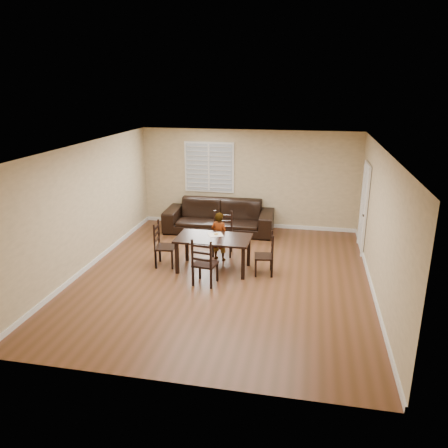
{
  "coord_description": "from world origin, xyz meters",
  "views": [
    {
      "loc": [
        1.65,
        -8.24,
        3.86
      ],
      "look_at": [
        -0.08,
        0.48,
        1.0
      ],
      "focal_mm": 35.0,
      "sensor_mm": 36.0,
      "label": 1
    }
  ],
  "objects": [
    {
      "name": "ground",
      "position": [
        0.0,
        0.0,
        0.0
      ],
      "size": [
        7.0,
        7.0,
        0.0
      ],
      "primitive_type": "plane",
      "color": "brown",
      "rests_on": "ground"
    },
    {
      "name": "room",
      "position": [
        0.04,
        0.18,
        1.81
      ],
      "size": [
        6.04,
        7.04,
        2.72
      ],
      "color": "#D2BB8E",
      "rests_on": "ground"
    },
    {
      "name": "chair_left",
      "position": [
        -1.49,
        0.32,
        0.46
      ],
      "size": [
        0.47,
        0.49,
        1.0
      ],
      "rotation": [
        0.0,
        0.0,
        1.67
      ],
      "color": "black",
      "rests_on": "ground"
    },
    {
      "name": "chair_far",
      "position": [
        -0.31,
        -0.53,
        0.45
      ],
      "size": [
        0.5,
        0.47,
        0.99
      ],
      "rotation": [
        0.0,
        0.0,
        3.0
      ],
      "color": "black",
      "rests_on": "ground"
    },
    {
      "name": "napkin",
      "position": [
        -0.28,
        0.49,
        0.74
      ],
      "size": [
        0.4,
        0.4,
        0.0
      ],
      "primitive_type": "cube",
      "rotation": [
        0.0,
        0.0,
        0.42
      ],
      "color": "beige",
      "rests_on": "dining_table"
    },
    {
      "name": "chair_right",
      "position": [
        0.92,
        0.31,
        0.42
      ],
      "size": [
        0.44,
        0.46,
        0.92
      ],
      "rotation": [
        0.0,
        0.0,
        -1.43
      ],
      "color": "black",
      "rests_on": "ground"
    },
    {
      "name": "dining_table",
      "position": [
        -0.28,
        0.31,
        0.65
      ],
      "size": [
        1.59,
        0.91,
        0.74
      ],
      "rotation": [
        0.0,
        0.0,
        -0.01
      ],
      "color": "black",
      "rests_on": "ground"
    },
    {
      "name": "child",
      "position": [
        -0.27,
        0.89,
        0.57
      ],
      "size": [
        0.47,
        0.37,
        1.13
      ],
      "primitive_type": "imported",
      "rotation": [
        0.0,
        0.0,
        2.87
      ],
      "color": "gray",
      "rests_on": "ground"
    },
    {
      "name": "chair_near",
      "position": [
        -0.28,
        1.33,
        0.46
      ],
      "size": [
        0.5,
        0.47,
        1.02
      ],
      "rotation": [
        0.0,
        0.0,
        0.1
      ],
      "color": "black",
      "rests_on": "ground"
    },
    {
      "name": "donut",
      "position": [
        -0.26,
        0.49,
        0.76
      ],
      "size": [
        0.1,
        0.1,
        0.04
      ],
      "color": "gold",
      "rests_on": "napkin"
    },
    {
      "name": "sofa",
      "position": [
        -0.69,
        2.84,
        0.43
      ],
      "size": [
        2.95,
        1.22,
        0.85
      ],
      "primitive_type": "imported",
      "rotation": [
        0.0,
        0.0,
        0.03
      ],
      "color": "black",
      "rests_on": "ground"
    }
  ]
}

